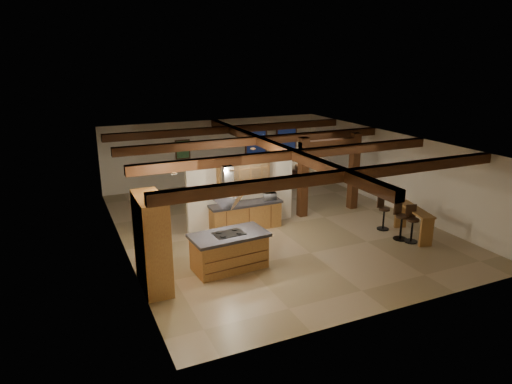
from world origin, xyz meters
TOP-DOWN VIEW (x-y plane):
  - ground at (0.00, 0.00)m, footprint 12.00×12.00m
  - room_walls at (0.00, 0.00)m, footprint 12.00×12.00m
  - ceiling_beams at (0.00, 0.00)m, footprint 10.00×12.00m
  - timber_posts at (2.50, 0.50)m, footprint 2.50×0.30m
  - partition_wall at (-1.00, 0.50)m, footprint 3.80×0.18m
  - pantry_cabinet at (-4.67, -2.60)m, footprint 0.67×1.60m
  - back_counter at (-1.00, 0.11)m, footprint 2.50×0.66m
  - upper_display_cabinet at (-1.00, 0.31)m, footprint 1.80×0.36m
  - range_hood at (-2.56, -2.42)m, footprint 1.10×1.10m
  - back_windows at (2.80, 5.93)m, footprint 2.70×0.07m
  - framed_art at (-1.50, 5.94)m, footprint 0.65×0.05m
  - recessed_cans at (-2.53, -1.93)m, footprint 3.16×2.46m
  - kitchen_island at (-2.56, -2.42)m, footprint 2.16×1.26m
  - dining_table at (-0.09, 2.24)m, footprint 2.02×1.48m
  - sofa at (2.85, 5.08)m, footprint 1.97×0.95m
  - microwave at (-0.10, 0.11)m, footprint 0.48×0.38m
  - bar_counter at (3.67, -2.70)m, footprint 0.88×1.87m
  - side_table at (4.20, 5.56)m, footprint 0.55×0.55m
  - table_lamp at (4.20, 5.56)m, footprint 0.31×0.31m
  - bar_stool_a at (3.14, -2.70)m, footprint 0.44×0.46m
  - bar_stool_b at (3.32, -3.01)m, footprint 0.42×0.44m
  - bar_stool_c at (3.21, -1.78)m, footprint 0.41×0.42m
  - dining_chairs at (-0.09, 2.24)m, footprint 2.46×2.46m

SIDE VIEW (x-z plane):
  - ground at x=0.00m, z-range 0.00..0.00m
  - side_table at x=4.20m, z-range 0.00..0.54m
  - sofa at x=2.85m, z-range 0.00..0.55m
  - dining_table at x=-0.09m, z-range 0.00..0.64m
  - back_counter at x=-1.00m, z-range 0.01..0.95m
  - kitchen_island at x=-2.56m, z-range 0.00..1.04m
  - bar_stool_c at x=3.21m, z-range 0.01..1.16m
  - bar_stool_b at x=3.32m, z-range 0.01..1.19m
  - dining_chairs at x=-0.09m, z-range 0.01..1.24m
  - bar_stool_a at x=3.14m, z-range 0.01..1.25m
  - bar_counter at x=3.67m, z-range 0.17..1.12m
  - table_lamp at x=4.20m, z-range 0.61..0.98m
  - microwave at x=-0.10m, z-range 0.94..1.17m
  - partition_wall at x=-1.00m, z-range 0.00..2.20m
  - pantry_cabinet at x=-4.67m, z-range 0.00..2.40m
  - back_windows at x=2.80m, z-range 0.65..2.35m
  - framed_art at x=-1.50m, z-range 1.27..2.12m
  - timber_posts at x=2.50m, z-range 0.31..3.21m
  - room_walls at x=0.00m, z-range -4.22..7.78m
  - range_hood at x=-2.56m, z-range 1.08..2.48m
  - upper_display_cabinet at x=-1.00m, z-range 1.37..2.33m
  - ceiling_beams at x=0.00m, z-range 2.62..2.90m
  - recessed_cans at x=-2.53m, z-range 2.85..2.89m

